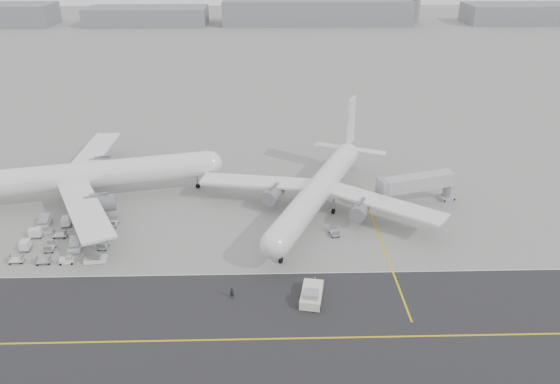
{
  "coord_description": "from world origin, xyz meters",
  "views": [
    {
      "loc": [
        9.42,
        -76.72,
        50.69
      ],
      "look_at": [
        11.8,
        12.0,
        7.98
      ],
      "focal_mm": 35.0,
      "sensor_mm": 36.0,
      "label": 1
    }
  ],
  "objects_px": {
    "airliner_a": "(88,175)",
    "jet_bridge": "(417,184)",
    "ground_crew_a": "(232,293)",
    "pushback_tug": "(312,295)",
    "airliner_b": "(319,189)"
  },
  "relations": [
    {
      "from": "pushback_tug",
      "to": "airliner_b",
      "type": "bearing_deg",
      "value": 93.25
    },
    {
      "from": "airliner_a",
      "to": "ground_crew_a",
      "type": "height_order",
      "value": "airliner_a"
    },
    {
      "from": "pushback_tug",
      "to": "jet_bridge",
      "type": "bearing_deg",
      "value": 63.66
    },
    {
      "from": "airliner_b",
      "to": "jet_bridge",
      "type": "xyz_separation_m",
      "value": [
        20.02,
        2.69,
        -0.48
      ]
    },
    {
      "from": "jet_bridge",
      "to": "airliner_a",
      "type": "bearing_deg",
      "value": 159.61
    },
    {
      "from": "pushback_tug",
      "to": "jet_bridge",
      "type": "relative_size",
      "value": 0.49
    },
    {
      "from": "airliner_b",
      "to": "ground_crew_a",
      "type": "relative_size",
      "value": 25.65
    },
    {
      "from": "airliner_a",
      "to": "jet_bridge",
      "type": "distance_m",
      "value": 67.07
    },
    {
      "from": "airliner_a",
      "to": "airliner_b",
      "type": "bearing_deg",
      "value": -110.84
    },
    {
      "from": "airliner_b",
      "to": "jet_bridge",
      "type": "relative_size",
      "value": 2.75
    },
    {
      "from": "airliner_b",
      "to": "pushback_tug",
      "type": "xyz_separation_m",
      "value": [
        -3.73,
        -28.89,
        -4.05
      ]
    },
    {
      "from": "jet_bridge",
      "to": "ground_crew_a",
      "type": "bearing_deg",
      "value": -156.4
    },
    {
      "from": "jet_bridge",
      "to": "ground_crew_a",
      "type": "height_order",
      "value": "jet_bridge"
    },
    {
      "from": "airliner_b",
      "to": "ground_crew_a",
      "type": "bearing_deg",
      "value": -95.69
    },
    {
      "from": "jet_bridge",
      "to": "ground_crew_a",
      "type": "relative_size",
      "value": 9.34
    }
  ]
}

